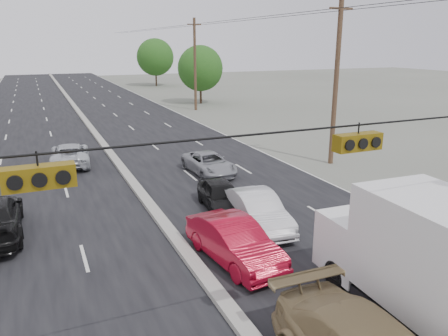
{
  "coord_description": "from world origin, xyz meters",
  "views": [
    {
      "loc": [
        -4.46,
        -6.85,
        7.39
      ],
      "look_at": [
        2.77,
        9.68,
        2.2
      ],
      "focal_mm": 35.0,
      "sensor_mm": 36.0,
      "label": 1
    }
  ],
  "objects_px": {
    "oncoming_far": "(70,154)",
    "tree_right_far": "(155,57)",
    "tree_right_mid": "(200,68)",
    "queue_car_a": "(221,196)",
    "utility_pole_right_b": "(336,82)",
    "queue_car_b": "(257,211)",
    "queue_car_c": "(209,164)",
    "red_sedan": "(234,242)",
    "utility_pole_right_c": "(195,64)",
    "box_truck": "(433,265)"
  },
  "relations": [
    {
      "from": "tree_right_far",
      "to": "box_truck",
      "type": "bearing_deg",
      "value": -99.31
    },
    {
      "from": "utility_pole_right_c",
      "to": "queue_car_a",
      "type": "height_order",
      "value": "utility_pole_right_c"
    },
    {
      "from": "queue_car_b",
      "to": "oncoming_far",
      "type": "bearing_deg",
      "value": 120.03
    },
    {
      "from": "box_truck",
      "to": "queue_car_a",
      "type": "height_order",
      "value": "box_truck"
    },
    {
      "from": "oncoming_far",
      "to": "box_truck",
      "type": "bearing_deg",
      "value": 114.3
    },
    {
      "from": "oncoming_far",
      "to": "tree_right_mid",
      "type": "bearing_deg",
      "value": -121.56
    },
    {
      "from": "tree_right_mid",
      "to": "queue_car_a",
      "type": "xyz_separation_m",
      "value": [
        -12.07,
        -34.6,
        -3.67
      ]
    },
    {
      "from": "queue_car_c",
      "to": "oncoming_far",
      "type": "relative_size",
      "value": 0.9
    },
    {
      "from": "tree_right_far",
      "to": "queue_car_a",
      "type": "distance_m",
      "value": 61.16
    },
    {
      "from": "tree_right_mid",
      "to": "tree_right_far",
      "type": "distance_m",
      "value": 25.03
    },
    {
      "from": "utility_pole_right_c",
      "to": "queue_car_a",
      "type": "xyz_separation_m",
      "value": [
        -9.57,
        -29.6,
        -4.44
      ]
    },
    {
      "from": "red_sedan",
      "to": "oncoming_far",
      "type": "xyz_separation_m",
      "value": [
        -4.12,
        15.5,
        -0.07
      ]
    },
    {
      "from": "tree_right_mid",
      "to": "queue_car_b",
      "type": "height_order",
      "value": "tree_right_mid"
    },
    {
      "from": "tree_right_mid",
      "to": "queue_car_c",
      "type": "height_order",
      "value": "tree_right_mid"
    },
    {
      "from": "tree_right_mid",
      "to": "utility_pole_right_c",
      "type": "bearing_deg",
      "value": -116.57
    },
    {
      "from": "red_sedan",
      "to": "queue_car_c",
      "type": "xyz_separation_m",
      "value": [
        3.15,
        10.28,
        -0.14
      ]
    },
    {
      "from": "utility_pole_right_b",
      "to": "tree_right_mid",
      "type": "bearing_deg",
      "value": 85.24
    },
    {
      "from": "tree_right_far",
      "to": "oncoming_far",
      "type": "relative_size",
      "value": 1.66
    },
    {
      "from": "utility_pole_right_b",
      "to": "queue_car_b",
      "type": "height_order",
      "value": "utility_pole_right_b"
    },
    {
      "from": "tree_right_mid",
      "to": "queue_car_a",
      "type": "distance_m",
      "value": 36.82
    },
    {
      "from": "queue_car_a",
      "to": "queue_car_b",
      "type": "height_order",
      "value": "queue_car_b"
    },
    {
      "from": "utility_pole_right_c",
      "to": "tree_right_mid",
      "type": "height_order",
      "value": "utility_pole_right_c"
    },
    {
      "from": "tree_right_far",
      "to": "tree_right_mid",
      "type": "bearing_deg",
      "value": -92.29
    },
    {
      "from": "box_truck",
      "to": "tree_right_mid",
      "type": "bearing_deg",
      "value": 79.33
    },
    {
      "from": "utility_pole_right_c",
      "to": "queue_car_c",
      "type": "distance_m",
      "value": 25.73
    },
    {
      "from": "queue_car_b",
      "to": "queue_car_c",
      "type": "distance_m",
      "value": 8.08
    },
    {
      "from": "tree_right_mid",
      "to": "queue_car_c",
      "type": "distance_m",
      "value": 31.1
    },
    {
      "from": "utility_pole_right_b",
      "to": "queue_car_c",
      "type": "relative_size",
      "value": 2.27
    },
    {
      "from": "tree_right_far",
      "to": "queue_car_a",
      "type": "xyz_separation_m",
      "value": [
        -13.07,
        -59.6,
        -4.29
      ]
    },
    {
      "from": "utility_pole_right_b",
      "to": "tree_right_mid",
      "type": "xyz_separation_m",
      "value": [
        2.5,
        30.0,
        -0.77
      ]
    },
    {
      "from": "queue_car_a",
      "to": "box_truck",
      "type": "bearing_deg",
      "value": -74.05
    },
    {
      "from": "red_sedan",
      "to": "oncoming_far",
      "type": "height_order",
      "value": "red_sedan"
    },
    {
      "from": "queue_car_a",
      "to": "utility_pole_right_c",
      "type": "bearing_deg",
      "value": 78.88
    },
    {
      "from": "oncoming_far",
      "to": "tree_right_far",
      "type": "bearing_deg",
      "value": -105.9
    },
    {
      "from": "box_truck",
      "to": "red_sedan",
      "type": "xyz_separation_m",
      "value": [
        -3.17,
        5.39,
        -1.12
      ]
    },
    {
      "from": "box_truck",
      "to": "red_sedan",
      "type": "height_order",
      "value": "box_truck"
    },
    {
      "from": "utility_pole_right_c",
      "to": "red_sedan",
      "type": "height_order",
      "value": "utility_pole_right_c"
    },
    {
      "from": "red_sedan",
      "to": "oncoming_far",
      "type": "bearing_deg",
      "value": 97.78
    },
    {
      "from": "red_sedan",
      "to": "queue_car_b",
      "type": "relative_size",
      "value": 1.02
    },
    {
      "from": "tree_right_far",
      "to": "oncoming_far",
      "type": "distance_m",
      "value": 52.48
    },
    {
      "from": "queue_car_a",
      "to": "tree_right_far",
      "type": "bearing_deg",
      "value": 84.43
    },
    {
      "from": "queue_car_a",
      "to": "oncoming_far",
      "type": "xyz_separation_m",
      "value": [
        -5.66,
        10.76,
        0.01
      ]
    },
    {
      "from": "utility_pole_right_c",
      "to": "queue_car_b",
      "type": "height_order",
      "value": "utility_pole_right_c"
    },
    {
      "from": "utility_pole_right_b",
      "to": "red_sedan",
      "type": "bearing_deg",
      "value": -139.93
    },
    {
      "from": "tree_right_far",
      "to": "red_sedan",
      "type": "height_order",
      "value": "tree_right_far"
    },
    {
      "from": "tree_right_mid",
      "to": "box_truck",
      "type": "bearing_deg",
      "value": -103.13
    },
    {
      "from": "utility_pole_right_c",
      "to": "box_truck",
      "type": "xyz_separation_m",
      "value": [
        -7.93,
        -39.73,
        -3.24
      ]
    },
    {
      "from": "box_truck",
      "to": "red_sedan",
      "type": "distance_m",
      "value": 6.35
    },
    {
      "from": "utility_pole_right_c",
      "to": "box_truck",
      "type": "height_order",
      "value": "utility_pole_right_c"
    },
    {
      "from": "queue_car_b",
      "to": "queue_car_a",
      "type": "bearing_deg",
      "value": 107.75
    }
  ]
}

